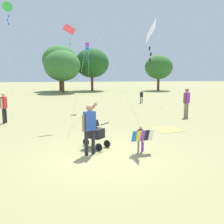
{
  "coord_description": "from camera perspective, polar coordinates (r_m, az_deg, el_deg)",
  "views": [
    {
      "loc": [
        -0.74,
        -8.3,
        2.84
      ],
      "look_at": [
        0.4,
        1.15,
        1.3
      ],
      "focal_mm": 40.7,
      "sensor_mm": 36.0,
      "label": 1
    }
  ],
  "objects": [
    {
      "name": "picnic_blanket",
      "position": [
        12.72,
        12.29,
        -3.88
      ],
      "size": [
        1.53,
        1.5,
        0.02
      ],
      "primitive_type": "cube",
      "rotation": [
        0.0,
        0.0,
        0.27
      ],
      "color": "gold",
      "rests_on": "ground"
    },
    {
      "name": "person_red_shirt",
      "position": [
        16.31,
        16.41,
        2.53
      ],
      "size": [
        0.47,
        0.42,
        1.79
      ],
      "color": "#7F705B",
      "rests_on": "ground"
    },
    {
      "name": "kite_orange_delta",
      "position": [
        18.48,
        -5.59,
        14.17
      ],
      "size": [
        0.29,
        3.82,
        4.81
      ],
      "color": "purple",
      "rests_on": "ground"
    },
    {
      "name": "stroller",
      "position": [
        9.5,
        -4.03,
        -4.42
      ],
      "size": [
        1.02,
        0.93,
        1.03
      ],
      "color": "black",
      "rests_on": "ground"
    },
    {
      "name": "kite_blue_high",
      "position": [
        13.44,
        -9.37,
        16.8
      ],
      "size": [
        1.28,
        1.2,
        5.21
      ],
      "color": "red",
      "rests_on": "ground"
    },
    {
      "name": "person_adult_flyer",
      "position": [
        8.61,
        -5.08,
        -2.84
      ],
      "size": [
        0.56,
        0.68,
        1.82
      ],
      "color": "#232328",
      "rests_on": "ground"
    },
    {
      "name": "kite_adult_black",
      "position": [
        10.08,
        8.51,
        16.86
      ],
      "size": [
        2.37,
        1.67,
        4.83
      ],
      "color": "white",
      "rests_on": "ground"
    },
    {
      "name": "person_couple_left",
      "position": [
        15.02,
        -23.12,
        1.41
      ],
      "size": [
        0.28,
        0.54,
        1.69
      ],
      "color": "#232328",
      "rests_on": "ground"
    },
    {
      "name": "ground_plane",
      "position": [
        8.8,
        -1.74,
        -9.63
      ],
      "size": [
        120.0,
        120.0,
        0.0
      ],
      "primitive_type": "plane",
      "color": "#938E5B"
    },
    {
      "name": "child_with_butterfly_kite",
      "position": [
        8.97,
        6.52,
        -5.54
      ],
      "size": [
        0.8,
        0.41,
        0.94
      ],
      "color": "#7F705B",
      "rests_on": "ground"
    },
    {
      "name": "person_kid_running",
      "position": [
        22.79,
        6.62,
        3.66
      ],
      "size": [
        0.34,
        0.23,
        1.13
      ],
      "color": "#4C4C51",
      "rests_on": "ground"
    },
    {
      "name": "treeline_distant",
      "position": [
        36.37,
        -10.55,
        10.56
      ],
      "size": [
        34.62,
        7.81,
        6.43
      ],
      "color": "brown",
      "rests_on": "ground"
    },
    {
      "name": "kite_green_novelty",
      "position": [
        17.38,
        -22.45,
        20.74
      ],
      "size": [
        0.9,
        3.18,
        6.89
      ],
      "color": "green",
      "rests_on": "ground"
    }
  ]
}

